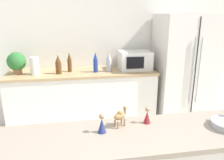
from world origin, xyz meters
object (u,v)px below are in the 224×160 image
(paper_towel_roll, at_px, (35,66))
(back_bottle_1, at_px, (96,63))
(potted_plant, at_px, (17,62))
(microwave, at_px, (135,60))
(wise_man_figurine_crimson, at_px, (102,124))
(back_bottle_0, at_px, (70,62))
(refrigerator, at_px, (183,72))
(camel_figurine, at_px, (120,115))
(back_bottle_3, at_px, (109,62))
(wise_man_figurine_blue, at_px, (147,116))
(back_bottle_2, at_px, (58,65))

(paper_towel_roll, distance_m, back_bottle_1, 0.86)
(potted_plant, distance_m, microwave, 1.72)
(back_bottle_1, xyz_separation_m, wise_man_figurine_crimson, (-0.13, -1.77, -0.07))
(back_bottle_0, height_order, wise_man_figurine_crimson, back_bottle_0)
(refrigerator, xyz_separation_m, potted_plant, (-2.51, 0.08, 0.23))
(camel_figurine, bearing_deg, potted_plant, 122.13)
(paper_towel_roll, distance_m, camel_figurine, 1.92)
(potted_plant, height_order, microwave, potted_plant)
(refrigerator, xyz_separation_m, microwave, (-0.78, 0.07, 0.19))
(back_bottle_3, relative_size, camel_figurine, 1.98)
(refrigerator, distance_m, wise_man_figurine_blue, 2.06)
(paper_towel_roll, xyz_separation_m, camel_figurine, (0.87, -1.71, -0.03))
(back_bottle_0, bearing_deg, refrigerator, -2.77)
(paper_towel_roll, xyz_separation_m, microwave, (1.47, 0.07, 0.02))
(back_bottle_0, distance_m, camel_figurine, 1.83)
(microwave, xyz_separation_m, back_bottle_1, (-0.61, -0.08, 0.00))
(back_bottle_1, xyz_separation_m, camel_figurine, (0.02, -1.70, -0.05))
(back_bottle_0, xyz_separation_m, back_bottle_3, (0.57, -0.09, 0.00))
(microwave, bearing_deg, back_bottle_0, 179.36)
(back_bottle_1, height_order, wise_man_figurine_blue, back_bottle_1)
(back_bottle_0, height_order, back_bottle_1, back_bottle_1)
(back_bottle_3, bearing_deg, potted_plant, 176.15)
(refrigerator, bearing_deg, wise_man_figurine_blue, -124.74)
(back_bottle_1, distance_m, back_bottle_3, 0.20)
(back_bottle_2, height_order, wise_man_figurine_blue, back_bottle_2)
(refrigerator, relative_size, microwave, 3.66)
(back_bottle_1, height_order, wise_man_figurine_crimson, back_bottle_1)
(wise_man_figurine_blue, bearing_deg, refrigerator, 55.26)
(back_bottle_0, height_order, camel_figurine, back_bottle_0)
(refrigerator, xyz_separation_m, back_bottle_0, (-1.77, 0.09, 0.19))
(microwave, height_order, back_bottle_2, microwave)
(back_bottle_2, relative_size, wise_man_figurine_crimson, 1.93)
(paper_towel_roll, bearing_deg, back_bottle_1, -0.50)
(camel_figurine, bearing_deg, back_bottle_2, 107.85)
(back_bottle_3, relative_size, wise_man_figurine_crimson, 2.07)
(camel_figurine, distance_m, wise_man_figurine_blue, 0.21)
(back_bottle_3, bearing_deg, refrigerator, 0.25)
(paper_towel_roll, xyz_separation_m, back_bottle_1, (0.86, -0.01, 0.02))
(back_bottle_0, xyz_separation_m, wise_man_figurine_crimson, (0.25, -1.86, -0.07))
(refrigerator, distance_m, microwave, 0.81)
(back_bottle_0, bearing_deg, camel_figurine, -77.71)
(back_bottle_2, bearing_deg, back_bottle_3, 0.64)
(microwave, relative_size, wise_man_figurine_crimson, 3.38)
(wise_man_figurine_blue, height_order, wise_man_figurine_crimson, wise_man_figurine_crimson)
(camel_figurine, height_order, wise_man_figurine_crimson, camel_figurine)
(paper_towel_roll, bearing_deg, wise_man_figurine_crimson, -67.67)
(refrigerator, distance_m, back_bottle_1, 1.41)
(microwave, height_order, camel_figurine, microwave)
(back_bottle_0, relative_size, back_bottle_3, 1.00)
(back_bottle_0, bearing_deg, back_bottle_2, -147.38)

